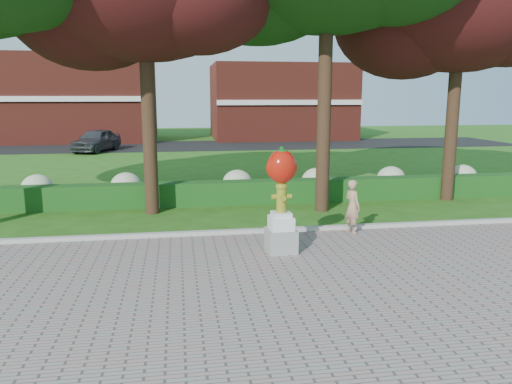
% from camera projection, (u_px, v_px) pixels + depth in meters
% --- Properties ---
extents(ground, '(100.00, 100.00, 0.00)m').
position_uv_depth(ground, '(235.00, 274.00, 10.59)').
color(ground, '#285715').
rests_on(ground, ground).
extents(walkway, '(40.00, 14.00, 0.04)m').
position_uv_depth(walkway, '(269.00, 376.00, 6.70)').
color(walkway, gray).
rests_on(walkway, ground).
extents(curb, '(40.00, 0.18, 0.15)m').
position_uv_depth(curb, '(223.00, 233.00, 13.48)').
color(curb, '#ADADA5').
rests_on(curb, ground).
extents(lawn_hedge, '(24.00, 0.70, 0.80)m').
position_uv_depth(lawn_hedge, '(212.00, 193.00, 17.30)').
color(lawn_hedge, '#154A17').
rests_on(lawn_hedge, ground).
extents(hydrangea_row, '(20.10, 1.10, 0.99)m').
position_uv_depth(hydrangea_row, '(226.00, 183.00, 18.33)').
color(hydrangea_row, beige).
rests_on(hydrangea_row, ground).
extents(street, '(50.00, 8.00, 0.02)m').
position_uv_depth(street, '(193.00, 146.00, 37.74)').
color(street, black).
rests_on(street, ground).
extents(building_left, '(14.00, 8.00, 7.00)m').
position_uv_depth(building_left, '(69.00, 99.00, 41.38)').
color(building_left, maroon).
rests_on(building_left, ground).
extents(building_right, '(12.00, 8.00, 6.40)m').
position_uv_depth(building_right, '(281.00, 102.00, 44.18)').
color(building_right, maroon).
rests_on(building_right, ground).
extents(hydrant_sculpture, '(0.74, 0.71, 2.52)m').
position_uv_depth(hydrant_sculpture, '(281.00, 197.00, 11.75)').
color(hydrant_sculpture, gray).
rests_on(hydrant_sculpture, walkway).
extents(woman, '(0.51, 0.62, 1.47)m').
position_uv_depth(woman, '(352.00, 206.00, 13.49)').
color(woman, tan).
rests_on(woman, walkway).
extents(parked_car, '(3.21, 4.83, 1.53)m').
position_uv_depth(parked_car, '(96.00, 140.00, 33.69)').
color(parked_car, '#393A40').
rests_on(parked_car, street).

